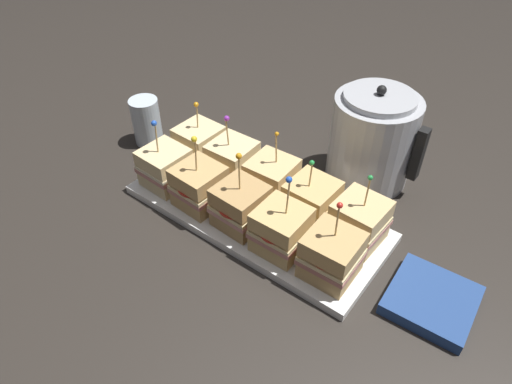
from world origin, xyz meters
name	(u,v)px	position (x,y,z in m)	size (l,w,h in m)	color
ground_plane	(256,215)	(0.00, 0.00, 0.00)	(6.00, 6.00, 0.00)	#2D2823
serving_platter	(256,212)	(0.00, 0.00, 0.01)	(0.54, 0.23, 0.02)	white
sandwich_front_far_left	(165,167)	(-0.21, -0.05, 0.06)	(0.10, 0.10, 0.16)	beige
sandwich_front_left	(199,186)	(-0.10, -0.05, 0.06)	(0.10, 0.10, 0.17)	tan
sandwich_front_center	(240,206)	(0.00, -0.05, 0.06)	(0.10, 0.10, 0.17)	tan
sandwich_front_right	(281,230)	(0.10, -0.05, 0.06)	(0.09, 0.09, 0.17)	tan
sandwich_front_far_right	(331,255)	(0.20, -0.05, 0.06)	(0.09, 0.09, 0.16)	tan
sandwich_back_far_left	(199,145)	(-0.20, 0.05, 0.06)	(0.10, 0.10, 0.15)	beige
sandwich_back_left	(232,161)	(-0.10, 0.05, 0.06)	(0.09, 0.10, 0.16)	beige
sandwich_back_center	(271,180)	(0.00, 0.05, 0.06)	(0.10, 0.10, 0.16)	#DBB77A
sandwich_back_right	(312,201)	(0.10, 0.05, 0.06)	(0.10, 0.10, 0.14)	tan
sandwich_back_far_right	(359,222)	(0.20, 0.05, 0.06)	(0.10, 0.10, 0.16)	#DBB77A
kettle_steel	(372,139)	(0.12, 0.25, 0.10)	(0.20, 0.18, 0.23)	#B7BABF
drinking_glass	(146,121)	(-0.38, 0.05, 0.06)	(0.07, 0.07, 0.12)	silver
napkin_stack	(431,300)	(0.37, 0.01, 0.01)	(0.15, 0.15, 0.02)	navy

